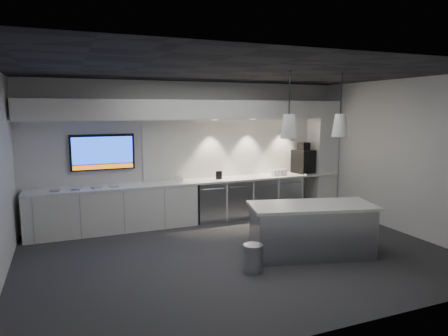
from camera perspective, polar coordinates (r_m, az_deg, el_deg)
name	(u,v)px	position (r m, az deg, el deg)	size (l,w,h in m)	color
floor	(239,255)	(6.84, 2.12, -12.26)	(7.00, 7.00, 0.00)	#303033
ceiling	(240,71)	(6.43, 2.27, 13.64)	(7.00, 7.00, 0.00)	black
wall_back	(192,151)	(8.79, -4.52, 2.41)	(7.00, 7.00, 0.00)	silver
wall_front	(337,197)	(4.34, 15.91, -4.04)	(7.00, 7.00, 0.00)	silver
wall_right	(403,157)	(8.51, 24.22, 1.51)	(7.00, 7.00, 0.00)	silver
back_counter	(197,181)	(8.57, -3.82, -1.92)	(6.80, 0.65, 0.04)	white
left_base_cabinets	(114,209)	(8.30, -15.40, -5.73)	(3.30, 0.63, 0.86)	white
fridge_unit_a	(209,201)	(8.74, -2.23, -4.75)	(0.60, 0.61, 0.85)	#969A9F
fridge_unit_b	(235,199)	(8.97, 1.57, -4.41)	(0.60, 0.61, 0.85)	#969A9F
fridge_unit_c	(260,196)	(9.23, 5.17, -4.07)	(0.60, 0.61, 0.85)	#969A9F
fridge_unit_d	(284,194)	(9.53, 8.54, -3.73)	(0.60, 0.61, 0.85)	#969A9F
backsplash	(243,147)	(9.19, 2.67, 3.01)	(4.60, 0.03, 1.30)	white
soffit	(196,110)	(8.45, -3.97, 8.29)	(6.90, 0.60, 0.40)	white
column	(322,155)	(9.99, 13.82, 1.76)	(0.55, 0.55, 2.60)	white
wall_tv	(103,152)	(8.36, -16.94, 2.18)	(1.25, 0.07, 0.72)	black
island	(312,230)	(6.84, 12.41, -8.59)	(2.19, 1.34, 0.86)	#969A9F
bin	(253,258)	(6.12, 4.17, -12.71)	(0.30, 0.30, 0.42)	#969A9F
coffee_machine	(303,160)	(9.70, 11.28, 1.06)	(0.47, 0.62, 0.73)	black
sign_black	(219,175)	(8.68, -0.73, -1.04)	(0.14, 0.02, 0.18)	black
sign_white	(179,179)	(8.34, -6.42, -1.61)	(0.18, 0.02, 0.14)	white
cup_cluster	(279,173)	(9.25, 7.90, -0.65)	(0.36, 0.17, 0.14)	white
tray_a	(55,191)	(8.07, -22.99, -2.99)	(0.16, 0.16, 0.03)	#9E9E9E
tray_b	(77,189)	(8.06, -20.30, -2.85)	(0.16, 0.16, 0.03)	#9E9E9E
tray_c	(97,187)	(8.12, -17.72, -2.66)	(0.16, 0.16, 0.03)	#9E9E9E
tray_d	(114,186)	(8.15, -15.44, -2.52)	(0.16, 0.16, 0.03)	#9E9E9E
pendant_left	(289,126)	(6.29, 9.23, 5.94)	(0.26, 0.26, 1.07)	white
pendant_right	(340,125)	(6.85, 16.24, 5.90)	(0.26, 0.26, 1.07)	white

